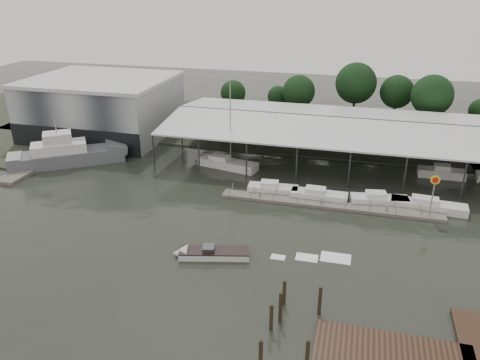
% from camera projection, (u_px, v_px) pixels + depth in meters
% --- Properties ---
extents(ground, '(200.00, 200.00, 0.00)m').
position_uv_depth(ground, '(191.00, 229.00, 54.25)').
color(ground, '#252A22').
rests_on(ground, ground).
extents(land_strip_far, '(140.00, 30.00, 0.30)m').
position_uv_depth(land_strip_far, '(266.00, 127.00, 91.50)').
color(land_strip_far, '#3A4231').
rests_on(land_strip_far, ground).
extents(land_strip_west, '(20.00, 40.00, 0.30)m').
position_uv_depth(land_strip_west, '(50.00, 129.00, 90.24)').
color(land_strip_west, '#3A4231').
rests_on(land_strip_west, ground).
extents(storage_warehouse, '(24.50, 20.50, 10.50)m').
position_uv_depth(storage_warehouse, '(103.00, 106.00, 85.32)').
color(storage_warehouse, '#A2A8AD').
rests_on(storage_warehouse, ground).
extents(covered_boat_shed, '(58.24, 24.00, 6.96)m').
position_uv_depth(covered_boat_shed, '(355.00, 123.00, 72.68)').
color(covered_boat_shed, silver).
rests_on(covered_boat_shed, ground).
extents(trawler_dock, '(3.00, 18.00, 0.50)m').
position_uv_depth(trawler_dock, '(43.00, 161.00, 73.63)').
color(trawler_dock, slate).
rests_on(trawler_dock, ground).
extents(floating_dock, '(28.00, 2.00, 1.40)m').
position_uv_depth(floating_dock, '(329.00, 205.00, 59.52)').
color(floating_dock, slate).
rests_on(floating_dock, ground).
extents(shell_fuel_sign, '(1.10, 0.18, 5.55)m').
position_uv_depth(shell_fuel_sign, '(434.00, 188.00, 55.22)').
color(shell_fuel_sign, gray).
rests_on(shell_fuel_sign, ground).
extents(grey_trawler, '(16.92, 13.64, 8.84)m').
position_uv_depth(grey_trawler, '(68.00, 154.00, 72.78)').
color(grey_trawler, slate).
rests_on(grey_trawler, ground).
extents(white_sailboat, '(9.64, 4.61, 13.65)m').
position_uv_depth(white_sailboat, '(227.00, 163.00, 71.66)').
color(white_sailboat, silver).
rests_on(white_sailboat, ground).
extents(speedboat_underway, '(18.71, 6.20, 2.00)m').
position_uv_depth(speedboat_underway, '(208.00, 253.00, 48.71)').
color(speedboat_underway, silver).
rests_on(speedboat_underway, ground).
extents(moored_cruiser_0, '(6.83, 2.66, 1.70)m').
position_uv_depth(moored_cruiser_0, '(272.00, 189.00, 63.14)').
color(moored_cruiser_0, silver).
rests_on(moored_cruiser_0, ground).
extents(moored_cruiser_1, '(7.39, 2.35, 1.70)m').
position_uv_depth(moored_cruiser_1, '(318.00, 195.00, 61.25)').
color(moored_cruiser_1, silver).
rests_on(moored_cruiser_1, ground).
extents(moored_cruiser_2, '(7.49, 3.28, 1.70)m').
position_uv_depth(moored_cruiser_2, '(379.00, 200.00, 60.00)').
color(moored_cruiser_2, silver).
rests_on(moored_cruiser_2, ground).
extents(moored_cruiser_3, '(9.23, 2.89, 1.70)m').
position_uv_depth(moored_cruiser_3, '(428.00, 205.00, 58.52)').
color(moored_cruiser_3, silver).
rests_on(moored_cruiser_3, ground).
extents(mooring_pilings, '(3.96, 8.24, 3.75)m').
position_uv_depth(mooring_pilings, '(288.00, 323.00, 37.78)').
color(mooring_pilings, '#312718').
rests_on(mooring_pilings, ground).
extents(horizon_tree_line, '(67.08, 12.87, 11.93)m').
position_uv_depth(horizon_tree_line, '(383.00, 94.00, 89.28)').
color(horizon_tree_line, black).
rests_on(horizon_tree_line, ground).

